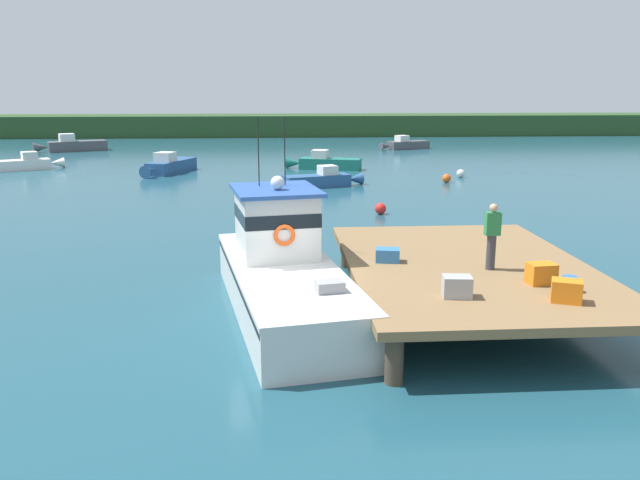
# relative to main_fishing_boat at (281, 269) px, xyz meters

# --- Properties ---
(ground_plane) EXTENTS (200.00, 200.00, 0.00)m
(ground_plane) POSITION_rel_main_fishing_boat_xyz_m (-0.10, -0.52, -1.01)
(ground_plane) COLOR #1E4C5B
(dock) EXTENTS (6.00, 9.00, 1.20)m
(dock) POSITION_rel_main_fishing_boat_xyz_m (4.70, -0.52, 0.07)
(dock) COLOR #4C3D2D
(dock) RESTS_ON ground
(main_fishing_boat) EXTENTS (3.91, 9.97, 4.80)m
(main_fishing_boat) POSITION_rel_main_fishing_boat_xyz_m (0.00, 0.00, 0.00)
(main_fishing_boat) COLOR silver
(main_fishing_boat) RESTS_ON ground
(crate_stack_mid_dock) EXTENTS (0.72, 0.63, 0.46)m
(crate_stack_mid_dock) POSITION_rel_main_fishing_boat_xyz_m (5.87, -3.57, 0.43)
(crate_stack_mid_dock) COLOR orange
(crate_stack_mid_dock) RESTS_ON dock
(crate_single_far) EXTENTS (0.65, 0.51, 0.45)m
(crate_single_far) POSITION_rel_main_fishing_boat_xyz_m (3.70, -3.11, 0.42)
(crate_single_far) COLOR #9E9EA3
(crate_single_far) RESTS_ON dock
(crate_single_by_cleat) EXTENTS (0.67, 0.54, 0.34)m
(crate_single_by_cleat) POSITION_rel_main_fishing_boat_xyz_m (2.72, -0.20, 0.36)
(crate_single_by_cleat) COLOR #3370B2
(crate_single_by_cleat) RESTS_ON dock
(crate_stack_near_edge) EXTENTS (0.64, 0.50, 0.48)m
(crate_stack_near_edge) POSITION_rel_main_fishing_boat_xyz_m (5.86, -2.32, 0.43)
(crate_stack_near_edge) COLOR orange
(crate_stack_near_edge) RESTS_ON dock
(bait_bucket) EXTENTS (0.32, 0.32, 0.34)m
(bait_bucket) POSITION_rel_main_fishing_boat_xyz_m (6.25, -2.91, 0.36)
(bait_bucket) COLOR #2866B2
(bait_bucket) RESTS_ON dock
(deckhand_by_the_boat) EXTENTS (0.36, 0.22, 1.63)m
(deckhand_by_the_boat) POSITION_rel_main_fishing_boat_xyz_m (5.10, -1.08, 1.05)
(deckhand_by_the_boat) COLOR #383842
(deckhand_by_the_boat) RESTS_ON dock
(moored_boat_far_left) EXTENTS (4.80, 2.39, 1.21)m
(moored_boat_far_left) POSITION_rel_main_fishing_boat_xyz_m (2.54, 20.39, -0.59)
(moored_boat_far_left) COLOR #285184
(moored_boat_far_left) RESTS_ON ground
(moored_boat_off_the_point) EXTENTS (4.99, 2.91, 1.27)m
(moored_boat_off_the_point) POSITION_rel_main_fishing_boat_xyz_m (11.83, 42.78, -0.57)
(moored_boat_off_the_point) COLOR #4C4C51
(moored_boat_off_the_point) RESTS_ON ground
(moored_boat_outer_mooring) EXTENTS (5.32, 2.57, 1.34)m
(moored_boat_outer_mooring) POSITION_rel_main_fishing_boat_xyz_m (3.31, 28.42, -0.55)
(moored_boat_outer_mooring) COLOR #196B5B
(moored_boat_outer_mooring) RESTS_ON ground
(moored_boat_mid_harbor) EXTENTS (4.70, 3.18, 1.23)m
(moored_boat_mid_harbor) POSITION_rel_main_fishing_boat_xyz_m (-17.40, 29.54, -0.58)
(moored_boat_mid_harbor) COLOR white
(moored_boat_mid_harbor) RESTS_ON ground
(moored_boat_far_right) EXTENTS (6.07, 3.76, 1.56)m
(moored_boat_far_right) POSITION_rel_main_fishing_boat_xyz_m (-18.21, 42.88, -0.47)
(moored_boat_far_right) COLOR #4C4C51
(moored_boat_far_right) RESTS_ON ground
(moored_boat_near_channel) EXTENTS (3.01, 5.61, 1.42)m
(moored_boat_near_channel) POSITION_rel_main_fishing_boat_xyz_m (-7.21, 27.13, -0.52)
(moored_boat_near_channel) COLOR #285184
(moored_boat_near_channel) RESTS_ON ground
(mooring_buoy_outer) EXTENTS (0.51, 0.51, 0.51)m
(mooring_buoy_outer) POSITION_rel_main_fishing_boat_xyz_m (4.55, 12.07, -0.75)
(mooring_buoy_outer) COLOR red
(mooring_buoy_outer) RESTS_ON ground
(mooring_buoy_channel_marker) EXTENTS (0.52, 0.52, 0.52)m
(mooring_buoy_channel_marker) POSITION_rel_main_fishing_boat_xyz_m (10.08, 21.52, -0.75)
(mooring_buoy_channel_marker) COLOR #EA5B19
(mooring_buoy_channel_marker) RESTS_ON ground
(mooring_buoy_inshore) EXTENTS (0.51, 0.51, 0.51)m
(mooring_buoy_inshore) POSITION_rel_main_fishing_boat_xyz_m (11.56, 23.66, -0.75)
(mooring_buoy_inshore) COLOR silver
(mooring_buoy_inshore) RESTS_ON ground
(far_shoreline) EXTENTS (120.00, 8.00, 2.40)m
(far_shoreline) POSITION_rel_main_fishing_boat_xyz_m (-0.10, 61.48, 0.19)
(far_shoreline) COLOR #284723
(far_shoreline) RESTS_ON ground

